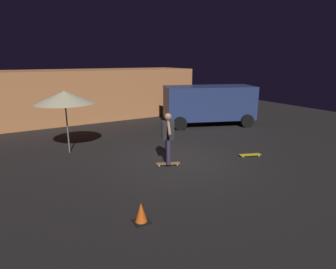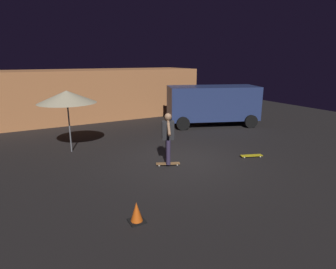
# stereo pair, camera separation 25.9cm
# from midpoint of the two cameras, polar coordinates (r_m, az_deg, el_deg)

# --- Properties ---
(ground_plane) EXTENTS (28.00, 28.00, 0.00)m
(ground_plane) POSITION_cam_midpoint_polar(r_m,az_deg,el_deg) (9.74, 1.38, -5.48)
(ground_plane) COLOR black
(low_building) EXTENTS (13.40, 3.60, 2.80)m
(low_building) POSITION_cam_midpoint_polar(r_m,az_deg,el_deg) (17.42, -17.89, 7.62)
(low_building) COLOR #C67A47
(low_building) RESTS_ON ground_plane
(parked_van) EXTENTS (4.97, 3.52, 2.03)m
(parked_van) POSITION_cam_midpoint_polar(r_m,az_deg,el_deg) (15.21, 7.75, 6.33)
(parked_van) COLOR navy
(parked_van) RESTS_ON ground_plane
(patio_umbrella) EXTENTS (2.10, 2.10, 2.30)m
(patio_umbrella) POSITION_cam_midpoint_polar(r_m,az_deg,el_deg) (10.90, -20.67, 7.00)
(patio_umbrella) COLOR slate
(patio_umbrella) RESTS_ON ground_plane
(skateboard_ridden) EXTENTS (0.80, 0.49, 0.07)m
(skateboard_ridden) POSITION_cam_midpoint_polar(r_m,az_deg,el_deg) (9.41, -0.79, -5.87)
(skateboard_ridden) COLOR olive
(skateboard_ridden) RESTS_ON ground_plane
(skateboard_spare) EXTENTS (0.80, 0.45, 0.07)m
(skateboard_spare) POSITION_cam_midpoint_polar(r_m,az_deg,el_deg) (10.63, 15.45, -3.95)
(skateboard_spare) COLOR gold
(skateboard_spare) RESTS_ON ground_plane
(skater) EXTENTS (0.46, 0.94, 1.67)m
(skater) POSITION_cam_midpoint_polar(r_m,az_deg,el_deg) (9.10, -0.82, -0.08)
(skater) COLOR #382D4C
(skater) RESTS_ON skateboard_ridden
(traffic_cone) EXTENTS (0.34, 0.34, 0.46)m
(traffic_cone) POSITION_cam_midpoint_polar(r_m,az_deg,el_deg) (6.31, -6.62, -15.44)
(traffic_cone) COLOR black
(traffic_cone) RESTS_ON ground_plane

